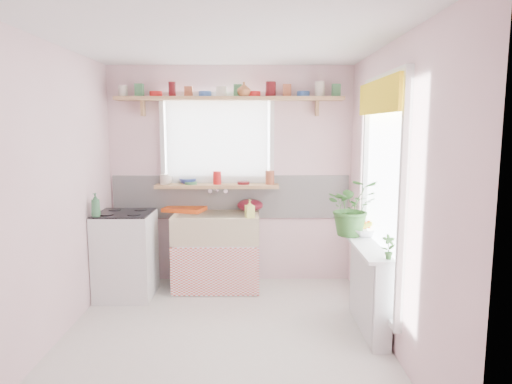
{
  "coord_description": "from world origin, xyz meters",
  "views": [
    {
      "loc": [
        0.28,
        -3.68,
        1.81
      ],
      "look_at": [
        0.29,
        0.55,
        1.2
      ],
      "focal_mm": 32.0,
      "sensor_mm": 36.0,
      "label": 1
    }
  ],
  "objects": [
    {
      "name": "fruit_bowl",
      "position": [
        1.33,
        0.6,
        0.82
      ],
      "size": [
        0.42,
        0.42,
        0.08
      ],
      "primitive_type": "imported",
      "rotation": [
        0.0,
        0.0,
        0.36
      ],
      "color": "silver",
      "rests_on": "radiator_ledge"
    },
    {
      "name": "fruit",
      "position": [
        1.34,
        0.61,
        0.88
      ],
      "size": [
        0.2,
        0.14,
        0.1
      ],
      "color": "orange",
      "rests_on": "fruit_bowl"
    },
    {
      "name": "jade_plant",
      "position": [
        1.21,
        0.6,
        1.05
      ],
      "size": [
        0.5,
        0.44,
        0.55
      ],
      "primitive_type": "imported",
      "rotation": [
        0.0,
        0.0,
        0.01
      ],
      "color": "#306227",
      "rests_on": "radiator_ledge"
    },
    {
      "name": "pine_shelf",
      "position": [
        0.0,
        1.47,
        2.12
      ],
      "size": [
        2.52,
        0.24,
        0.04
      ],
      "primitive_type": "cube",
      "color": "tan",
      "rests_on": "room"
    },
    {
      "name": "radiator_ledge",
      "position": [
        1.3,
        0.2,
        0.4
      ],
      "size": [
        0.22,
        0.95,
        0.78
      ],
      "color": "white",
      "rests_on": "ground"
    },
    {
      "name": "windowsill",
      "position": [
        -0.15,
        1.48,
        1.14
      ],
      "size": [
        1.4,
        0.22,
        0.04
      ],
      "primitive_type": "cube",
      "color": "tan",
      "rests_on": "room"
    },
    {
      "name": "cooker",
      "position": [
        -1.1,
        1.05,
        0.46
      ],
      "size": [
        0.58,
        0.58,
        0.93
      ],
      "color": "white",
      "rests_on": "ground"
    },
    {
      "name": "herb_pot",
      "position": [
        1.33,
        -0.2,
        0.87
      ],
      "size": [
        0.11,
        0.09,
        0.2
      ],
      "primitive_type": "imported",
      "rotation": [
        0.0,
        0.0,
        0.15
      ],
      "color": "#315F26",
      "rests_on": "radiator_ledge"
    },
    {
      "name": "cooker_bottle",
      "position": [
        -1.32,
        0.83,
        1.03
      ],
      "size": [
        0.1,
        0.1,
        0.24
      ],
      "primitive_type": "imported",
      "rotation": [
        0.0,
        0.0,
        -0.12
      ],
      "color": "#3E7C50",
      "rests_on": "cooker"
    },
    {
      "name": "colander",
      "position": [
        0.22,
        1.48,
        0.92
      ],
      "size": [
        0.35,
        0.35,
        0.14
      ],
      "primitive_type": "ellipsoid",
      "rotation": [
        0.0,
        0.0,
        -0.2
      ],
      "color": "maroon",
      "rests_on": "sink_unit"
    },
    {
      "name": "soap_bottle_sink",
      "position": [
        0.22,
        1.1,
        0.95
      ],
      "size": [
        0.11,
        0.11,
        0.19
      ],
      "primitive_type": "imported",
      "rotation": [
        0.0,
        0.0,
        0.34
      ],
      "color": "#E4EA68",
      "rests_on": "sink_unit"
    },
    {
      "name": "dish_tray",
      "position": [
        -0.53,
        1.5,
        0.87
      ],
      "size": [
        0.52,
        0.44,
        0.04
      ],
      "primitive_type": "cube",
      "rotation": [
        0.0,
        0.0,
        -0.26
      ],
      "color": "#F65315",
      "rests_on": "sink_unit"
    },
    {
      "name": "room",
      "position": [
        0.66,
        0.86,
        1.37
      ],
      "size": [
        3.2,
        3.2,
        3.2
      ],
      "color": "silver",
      "rests_on": "ground"
    },
    {
      "name": "shelf_vase",
      "position": [
        0.16,
        1.41,
        2.22
      ],
      "size": [
        0.18,
        0.18,
        0.15
      ],
      "primitive_type": "imported",
      "rotation": [
        0.0,
        0.0,
        0.28
      ],
      "color": "#A86033",
      "rests_on": "pine_shelf"
    },
    {
      "name": "sink_unit",
      "position": [
        -0.15,
        1.29,
        0.43
      ],
      "size": [
        0.95,
        0.65,
        1.11
      ],
      "color": "white",
      "rests_on": "ground"
    },
    {
      "name": "shelf_crockery",
      "position": [
        0.0,
        1.47,
        2.2
      ],
      "size": [
        2.47,
        0.11,
        0.12
      ],
      "color": "silver",
      "rests_on": "pine_shelf"
    },
    {
      "name": "sill_bowl",
      "position": [
        -0.49,
        1.54,
        1.19
      ],
      "size": [
        0.23,
        0.23,
        0.06
      ],
      "primitive_type": "imported",
      "rotation": [
        0.0,
        0.0,
        0.19
      ],
      "color": "#30429E",
      "rests_on": "windowsill"
    },
    {
      "name": "sill_cup",
      "position": [
        -0.73,
        1.47,
        1.21
      ],
      "size": [
        0.16,
        0.16,
        0.1
      ],
      "primitive_type": "imported",
      "rotation": [
        0.0,
        0.0,
        -0.43
      ],
      "color": "white",
      "rests_on": "windowsill"
    },
    {
      "name": "sill_crockery",
      "position": [
        -0.15,
        1.48,
        1.22
      ],
      "size": [
        1.35,
        0.11,
        0.12
      ],
      "color": "silver",
      "rests_on": "windowsill"
    }
  ]
}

